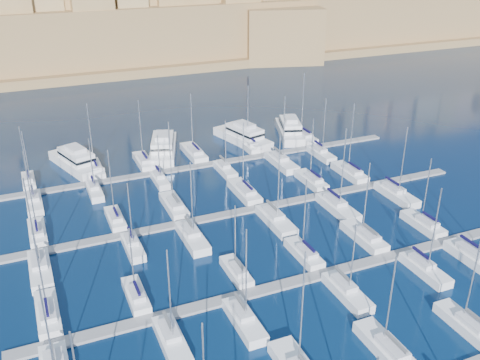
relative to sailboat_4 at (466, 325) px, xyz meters
name	(u,v)px	position (x,y,z in m)	size (l,w,h in m)	color
ground	(281,236)	(-10.70, 28.77, -0.74)	(600.00, 600.00, 0.00)	black
pontoon_mid_near	(320,275)	(-10.70, 16.77, -0.54)	(84.00, 2.00, 0.40)	slate
pontoon_mid_far	(256,209)	(-10.70, 38.77, -0.54)	(84.00, 2.00, 0.40)	slate
pontoon_far	(212,164)	(-10.70, 60.77, -0.54)	(84.00, 2.00, 0.40)	slate
sailboat_3	(387,349)	(-11.58, 0.41, 0.00)	(2.85, 9.50, 13.43)	white
sailboat_4	(466,325)	(0.00, 0.00, 0.00)	(2.60, 8.67, 13.71)	white
sailboat_12	(48,314)	(-47.13, 22.25, 0.00)	(2.75, 9.18, 13.38)	white
sailboat_13	(136,296)	(-36.01, 21.62, -0.03)	(2.37, 7.90, 11.05)	white
sailboat_14	(237,272)	(-21.61, 21.49, -0.03)	(2.29, 7.64, 11.38)	white
sailboat_15	(304,254)	(-10.44, 21.87, -0.01)	(2.52, 8.42, 13.11)	white
sailboat_16	(364,237)	(0.75, 22.45, 0.01)	(2.88, 9.60, 13.49)	white
sailboat_17	(423,224)	(12.14, 22.03, -0.01)	(2.62, 8.73, 12.54)	white
sailboat_19	(172,340)	(-34.12, 11.48, 0.00)	(2.64, 8.81, 13.90)	white
sailboat_20	(244,320)	(-24.79, 11.48, 0.01)	(2.64, 8.80, 14.31)	white
sailboat_21	(347,292)	(-9.81, 11.42, -0.01)	(2.68, 8.94, 11.73)	white
sailboat_22	(425,269)	(3.46, 11.56, 0.00)	(2.59, 8.64, 14.12)	white
sailboat_23	(476,259)	(12.15, 10.56, 0.05)	(3.20, 10.68, 17.39)	white
sailboat_24	(38,233)	(-46.83, 43.99, 0.01)	(2.60, 8.66, 14.96)	white
sailboat_25	(115,219)	(-34.42, 43.69, -0.01)	(2.41, 8.03, 13.33)	white
sailboat_26	(174,206)	(-23.95, 44.47, 0.03)	(2.89, 9.62, 16.36)	white
sailboat_27	(244,192)	(-10.30, 44.70, 0.02)	(3.03, 10.10, 14.37)	white
sailboat_28	(311,181)	(3.70, 44.19, 0.00)	(2.72, 9.06, 13.43)	white
sailboat_29	(350,173)	(12.71, 44.49, 0.02)	(2.90, 9.67, 15.22)	white
sailboat_30	(40,269)	(-47.25, 32.97, 0.03)	(2.95, 9.84, 15.72)	white
sailboat_31	(133,247)	(-33.68, 33.97, -0.02)	(2.34, 7.81, 11.96)	white
sailboat_32	(192,237)	(-24.41, 33.02, 0.01)	(2.93, 9.75, 14.16)	white
sailboat_33	(276,220)	(-9.78, 32.78, 0.04)	(3.07, 10.24, 16.61)	white
sailboat_34	(337,207)	(2.31, 32.73, 0.03)	(3.10, 10.34, 15.79)	white
sailboat_35	(396,194)	(15.06, 32.88, 0.02)	(3.01, 10.04, 14.23)	white
sailboat_36	(29,181)	(-46.94, 65.50, -0.02)	(2.30, 7.66, 12.07)	white
sailboat_37	(95,169)	(-34.14, 66.34, 0.01)	(2.81, 9.36, 14.74)	white
sailboat_38	(144,162)	(-24.04, 66.33, 0.01)	(2.80, 9.34, 14.26)	white
sailboat_39	(194,153)	(-12.74, 66.90, 0.02)	(3.15, 10.50, 14.15)	white
sailboat_40	(249,145)	(0.27, 66.53, 0.02)	(2.93, 9.76, 14.63)	white
sailboat_41	(302,136)	(14.26, 66.72, 0.03)	(3.04, 10.14, 16.09)	white
sailboat_42	(34,202)	(-46.58, 55.48, 0.01)	(2.64, 8.81, 14.69)	white
sailboat_43	(95,191)	(-35.87, 56.03, -0.03)	(2.31, 7.68, 11.59)	white
sailboat_44	(160,180)	(-23.35, 56.16, -0.04)	(2.23, 7.43, 10.37)	white
sailboat_45	(225,169)	(-9.79, 55.84, -0.02)	(2.42, 8.08, 11.57)	white
sailboat_46	(281,162)	(2.49, 54.70, 0.03)	(3.12, 10.39, 15.44)	white
sailboat_47	(321,154)	(12.65, 55.58, 0.00)	(2.58, 8.61, 13.59)	white
motor_yacht_a	(76,161)	(-37.31, 70.03, 0.99)	(9.59, 16.81, 5.25)	white
motor_yacht_b	(163,147)	(-18.56, 70.69, 0.99)	(10.53, 18.24, 5.25)	white
motor_yacht_c	(243,136)	(0.52, 70.28, 0.99)	(9.01, 17.36, 5.25)	white
motor_yacht_d	(290,129)	(12.57, 70.04, 0.99)	(9.78, 16.83, 5.25)	white
fortified_city	(102,17)	(-10.89, 184.04, 14.00)	(460.00, 108.95, 59.52)	brown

